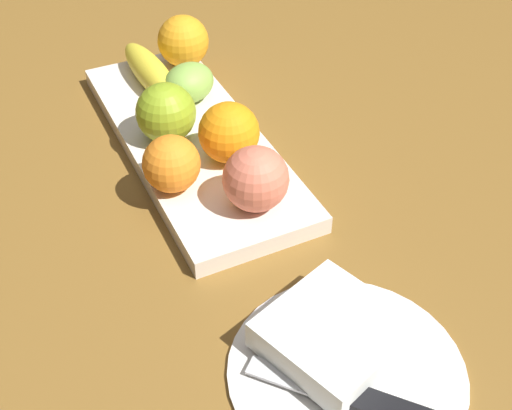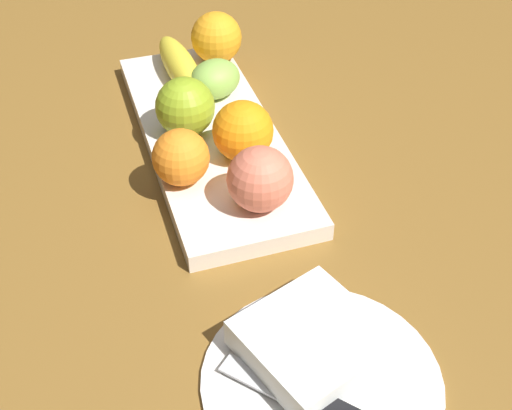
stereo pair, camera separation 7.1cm
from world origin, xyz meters
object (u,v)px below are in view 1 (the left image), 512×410
at_px(grape_bunch, 189,83).
at_px(folded_napkin, 333,334).
at_px(fruit_tray, 192,141).
at_px(orange_center, 171,164).
at_px(apple, 166,113).
at_px(banana, 151,73).
at_px(orange_near_banana, 229,133).
at_px(orange_near_apple, 183,41).
at_px(dinner_plate, 347,369).
at_px(knife, 377,407).
at_px(peach, 259,178).

distance_m(grape_bunch, folded_napkin, 0.44).
bearing_deg(fruit_tray, orange_center, 147.50).
height_order(apple, orange_center, apple).
distance_m(banana, grape_bunch, 0.07).
relative_size(apple, orange_near_banana, 1.02).
bearing_deg(orange_near_apple, fruit_tray, 161.53).
xyz_separation_m(orange_center, folded_napkin, (-0.27, -0.06, -0.03)).
distance_m(dinner_plate, folded_napkin, 0.03).
bearing_deg(dinner_plate, orange_near_banana, -4.35).
height_order(orange_near_banana, knife, orange_near_banana).
relative_size(orange_near_apple, orange_near_banana, 1.00).
xyz_separation_m(fruit_tray, apple, (0.00, 0.03, 0.05)).
bearing_deg(grape_bunch, orange_near_apple, -16.99).
xyz_separation_m(apple, orange_near_banana, (-0.07, -0.05, -0.00)).
height_order(banana, orange_center, orange_center).
xyz_separation_m(orange_near_apple, peach, (-0.33, 0.04, -0.00)).
relative_size(banana, peach, 2.37).
distance_m(orange_near_apple, orange_near_banana, 0.24).
bearing_deg(orange_near_apple, apple, 152.56).
relative_size(banana, folded_napkin, 1.52).
height_order(orange_near_apple, dinner_plate, orange_near_apple).
relative_size(peach, folded_napkin, 0.64).
xyz_separation_m(dinner_plate, knife, (-0.05, 0.00, 0.01)).
relative_size(apple, banana, 0.43).
bearing_deg(fruit_tray, apple, 81.49).
bearing_deg(orange_near_banana, peach, 177.02).
distance_m(fruit_tray, grape_bunch, 0.09).
distance_m(orange_near_apple, knife, 0.61).
bearing_deg(grape_bunch, fruit_tray, 159.79).
xyz_separation_m(orange_center, dinner_plate, (-0.29, -0.06, -0.05)).
distance_m(orange_center, peach, 0.10).
xyz_separation_m(fruit_tray, orange_near_banana, (-0.07, -0.02, 0.05)).
bearing_deg(knife, grape_bunch, -44.77).
xyz_separation_m(banana, folded_napkin, (-0.49, -0.01, -0.02)).
relative_size(orange_near_apple, orange_center, 1.11).
distance_m(peach, grape_bunch, 0.24).
bearing_deg(peach, fruit_tray, 6.86).
bearing_deg(peach, knife, 175.77).
bearing_deg(orange_near_apple, dinner_plate, 174.11).
bearing_deg(orange_near_banana, orange_near_apple, -7.92).
height_order(fruit_tray, orange_near_banana, orange_near_banana).
relative_size(orange_near_banana, dinner_plate, 0.34).
bearing_deg(peach, orange_near_apple, -6.54).
bearing_deg(folded_napkin, orange_near_apple, -6.19).
relative_size(fruit_tray, banana, 2.47).
height_order(fruit_tray, folded_napkin, folded_napkin).
xyz_separation_m(orange_near_apple, grape_bunch, (-0.09, 0.03, -0.01)).
height_order(banana, peach, peach).
height_order(grape_bunch, folded_napkin, grape_bunch).
xyz_separation_m(apple, grape_bunch, (0.07, -0.06, -0.01)).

